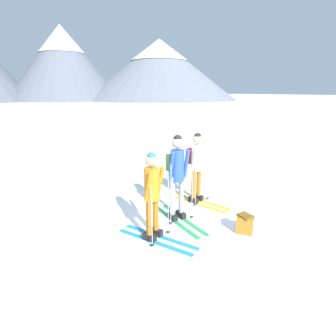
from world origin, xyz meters
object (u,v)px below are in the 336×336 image
Objects in this scene: skier_in_orange at (153,194)px; backpack_on_snow_front at (245,224)px; skier_in_white at (196,164)px; skier_in_blue at (177,172)px.

skier_in_orange reaches higher than backpack_on_snow_front.
backpack_on_snow_front is at bearing -92.53° from skier_in_white.
skier_in_orange is 0.96× the size of skier_in_white.
skier_in_white is at bearing 30.88° from skier_in_orange.
skier_in_orange is at bearing -149.12° from skier_in_white.
skier_in_orange is 0.96m from skier_in_blue.
skier_in_blue reaches higher than backpack_on_snow_front.
skier_in_blue reaches higher than skier_in_orange.
skier_in_white is (0.92, 0.57, -0.08)m from skier_in_blue.
backpack_on_snow_front is at bearing -23.17° from skier_in_orange.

